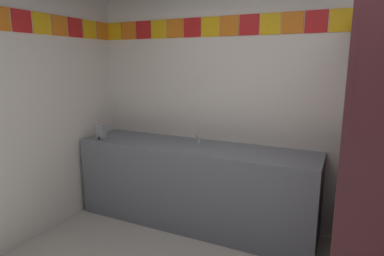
{
  "coord_description": "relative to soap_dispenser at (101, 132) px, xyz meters",
  "views": [
    {
      "loc": [
        0.62,
        -1.42,
        1.7
      ],
      "look_at": [
        -0.64,
        1.2,
        1.1
      ],
      "focal_mm": 30.33,
      "sensor_mm": 36.0,
      "label": 1
    }
  ],
  "objects": [
    {
      "name": "stall_divider",
      "position": [
        2.6,
        -0.45,
        0.11
      ],
      "size": [
        0.92,
        1.39,
        2.08
      ],
      "color": "#471E23",
      "rests_on": "ground_plane"
    },
    {
      "name": "soap_dispenser",
      "position": [
        0.0,
        0.0,
        0.0
      ],
      "size": [
        0.09,
        0.09,
        0.16
      ],
      "color": "gray",
      "rests_on": "vanity_counter"
    },
    {
      "name": "faucet_center",
      "position": [
        1.05,
        0.28,
        -0.03
      ],
      "size": [
        0.04,
        0.1,
        0.14
      ],
      "color": "silver",
      "rests_on": "vanity_counter"
    },
    {
      "name": "vanity_counter",
      "position": [
        1.05,
        0.19,
        -0.5
      ],
      "size": [
        2.49,
        0.62,
        0.85
      ],
      "color": "slate",
      "rests_on": "ground_plane"
    },
    {
      "name": "wall_back",
      "position": [
        1.81,
        0.54,
        0.4
      ],
      "size": [
        4.11,
        0.09,
        2.67
      ],
      "color": "silver",
      "rests_on": "ground_plane"
    }
  ]
}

